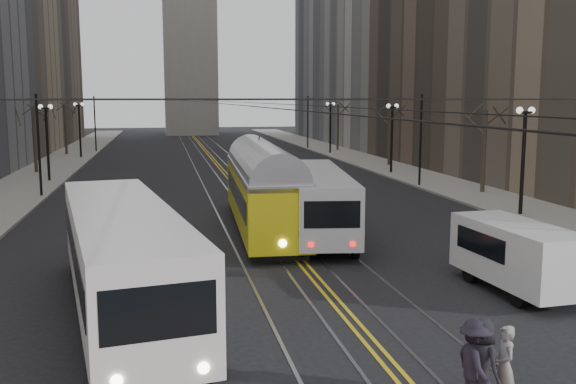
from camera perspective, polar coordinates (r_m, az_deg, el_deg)
name	(u,v)px	position (r m, az deg, el deg)	size (l,w,h in m)	color
ground	(402,380)	(15.38, 10.11, -16.11)	(260.00, 260.00, 0.00)	black
sidewalk_left	(47,171)	(59.17, -20.61, 1.73)	(5.00, 140.00, 0.15)	gray
sidewalk_right	(378,164)	(61.75, 8.03, 2.44)	(5.00, 140.00, 0.15)	gray
streetcar_rails	(221,169)	(58.59, -5.98, 2.09)	(4.80, 130.00, 0.02)	gray
centre_lines	(221,168)	(58.59, -5.98, 2.09)	(0.42, 130.00, 0.01)	gold
building_left_far	(11,0)	(101.99, -23.39, 15.37)	(16.00, 20.00, 40.00)	brown
building_right_far	(358,10)	(104.56, 6.27, 15.80)	(16.00, 20.00, 40.00)	slate
lamp_posts	(243,153)	(42.23, -4.03, 3.52)	(27.60, 57.20, 5.60)	black
street_trees	(232,145)	(48.67, -4.98, 4.14)	(31.68, 53.28, 5.60)	#382D23
trolley_wires	(233,133)	(48.20, -4.94, 5.26)	(25.96, 120.00, 6.60)	black
transit_bus	(123,262)	(19.37, -14.47, -6.03)	(2.69, 12.92, 3.23)	silver
streetcar	(263,196)	(30.97, -2.27, -0.38)	(2.59, 13.93, 3.28)	yellow
rear_bus	(317,203)	(29.87, 2.58, -0.99)	(2.49, 11.45, 2.99)	silver
cargo_van	(517,258)	(22.40, 19.67, -5.57)	(1.98, 5.15, 2.28)	silver
sedan_grey	(308,185)	(41.42, 1.80, 0.65)	(1.89, 4.69, 1.60)	#393A40
sedan_silver	(274,166)	(53.81, -1.23, 2.31)	(1.45, 4.15, 1.37)	#9B9EA2
pedestrian_a	(481,363)	(14.18, 16.77, -14.32)	(0.92, 0.60, 1.88)	black
pedestrian_b	(505,365)	(14.47, 18.69, -14.37)	(0.61, 0.40, 1.68)	gray
pedestrian_d	(475,363)	(14.13, 16.26, -14.41)	(1.21, 0.70, 1.87)	black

